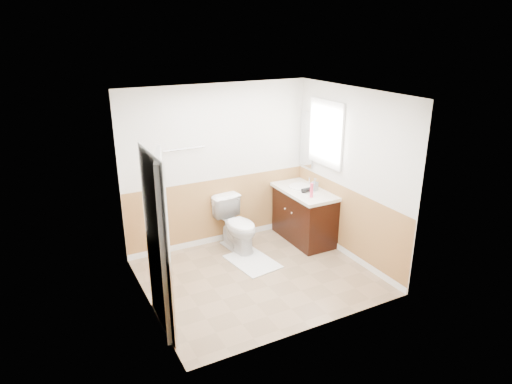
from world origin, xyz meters
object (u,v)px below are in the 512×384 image
toilet (237,225)px  soap_dispenser (315,184)px  vanity_cabinet (304,216)px  lotion_bottle (312,190)px  bath_mat (252,262)px

toilet → soap_dispenser: bearing=-20.2°
vanity_cabinet → lotion_bottle: 0.65m
toilet → lotion_bottle: lotion_bottle is taller
lotion_bottle → bath_mat: bearing=-180.0°
bath_mat → soap_dispenser: 1.56m
lotion_bottle → soap_dispenser: bearing=47.2°
toilet → lotion_bottle: 1.25m
vanity_cabinet → lotion_bottle: (-0.10, -0.31, 0.56)m
bath_mat → soap_dispenser: soap_dispenser is taller
soap_dispenser → vanity_cabinet: bearing=147.6°
soap_dispenser → toilet: bearing=167.6°
vanity_cabinet → bath_mat: bearing=-164.0°
toilet → lotion_bottle: bearing=-34.7°
bath_mat → lotion_bottle: (1.00, 0.00, 0.95)m
bath_mat → soap_dispenser: (1.22, 0.24, 0.94)m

